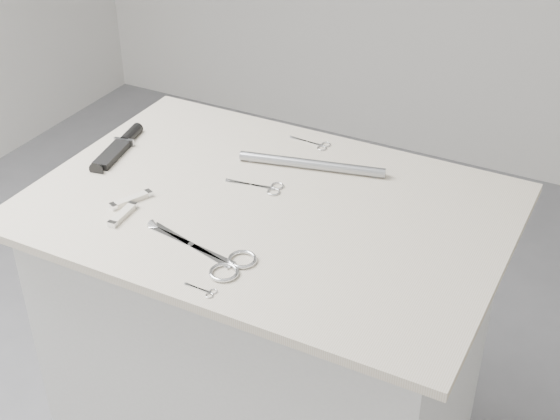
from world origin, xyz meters
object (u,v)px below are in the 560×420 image
at_px(embroidery_scissors_a, 265,187).
at_px(embroidery_scissors_b, 316,144).
at_px(metal_rail, 312,164).
at_px(pocket_knife_a, 131,200).
at_px(sheathed_knife, 121,145).
at_px(tiny_scissors, 204,291).
at_px(plinth, 269,366).
at_px(pocket_knife_b, 123,214).
at_px(large_shears, 218,258).

relative_size(embroidery_scissors_a, embroidery_scissors_b, 1.26).
bearing_deg(metal_rail, pocket_knife_a, -132.56).
xyz_separation_m(embroidery_scissors_b, pocket_knife_a, (-0.24, -0.41, 0.00)).
bearing_deg(embroidery_scissors_b, sheathed_knife, -146.84).
xyz_separation_m(embroidery_scissors_b, sheathed_knife, (-0.40, -0.23, 0.01)).
xyz_separation_m(tiny_scissors, pocket_knife_a, (-0.30, 0.18, 0.00)).
xyz_separation_m(embroidery_scissors_b, tiny_scissors, (0.06, -0.60, -0.00)).
height_order(plinth, embroidery_scissors_b, embroidery_scissors_b).
bearing_deg(sheathed_knife, tiny_scissors, -139.25).
relative_size(pocket_knife_b, metal_rail, 0.27).
bearing_deg(plinth, pocket_knife_b, -143.31).
xyz_separation_m(embroidery_scissors_a, tiny_scissors, (0.07, -0.36, -0.00)).
distance_m(embroidery_scissors_a, sheathed_knife, 0.39).
bearing_deg(embroidery_scissors_a, large_shears, -89.59).
bearing_deg(pocket_knife_b, sheathed_knife, 33.61).
bearing_deg(tiny_scissors, large_shears, 108.38).
distance_m(plinth, metal_rail, 0.51).
height_order(large_shears, embroidery_scissors_a, large_shears).
height_order(tiny_scissors, metal_rail, metal_rail).
bearing_deg(embroidery_scissors_a, metal_rail, 57.33).
distance_m(plinth, pocket_knife_b, 0.56).
bearing_deg(pocket_knife_b, large_shears, -102.59).
relative_size(embroidery_scissors_b, tiny_scissors, 1.59).
height_order(embroidery_scissors_b, sheathed_knife, sheathed_knife).
height_order(pocket_knife_a, pocket_knife_b, same).
height_order(tiny_scissors, pocket_knife_a, pocket_knife_a).
bearing_deg(metal_rail, large_shears, -91.38).
distance_m(embroidery_scissors_b, pocket_knife_b, 0.52).
distance_m(tiny_scissors, metal_rail, 0.49).
xyz_separation_m(sheathed_knife, pocket_knife_a, (0.16, -0.18, -0.00)).
relative_size(plinth, tiny_scissors, 13.91).
height_order(embroidery_scissors_a, tiny_scissors, same).
bearing_deg(embroidery_scissors_b, plinth, -82.03).
xyz_separation_m(pocket_knife_b, metal_rail, (0.26, 0.36, 0.01)).
relative_size(tiny_scissors, pocket_knife_a, 0.67).
xyz_separation_m(plinth, metal_rail, (0.02, 0.18, 0.48)).
bearing_deg(sheathed_knife, embroidery_scissors_b, -71.26).
xyz_separation_m(large_shears, embroidery_scissors_a, (-0.04, 0.27, -0.00)).
xyz_separation_m(pocket_knife_a, pocket_knife_b, (0.02, -0.05, -0.00)).
bearing_deg(metal_rail, pocket_knife_b, -126.02).
distance_m(large_shears, tiny_scissors, 0.10).
bearing_deg(embroidery_scissors_b, metal_rail, -66.23).
xyz_separation_m(plinth, pocket_knife_a, (-0.26, -0.13, 0.48)).
distance_m(tiny_scissors, pocket_knife_b, 0.31).
relative_size(plinth, embroidery_scissors_b, 8.74).
xyz_separation_m(embroidery_scissors_a, pocket_knife_b, (-0.21, -0.24, 0.00)).
distance_m(sheathed_knife, pocket_knife_a, 0.25).
xyz_separation_m(large_shears, pocket_knife_b, (-0.25, 0.04, 0.00)).
xyz_separation_m(embroidery_scissors_b, metal_rail, (0.04, -0.11, 0.01)).
xyz_separation_m(large_shears, metal_rail, (0.01, 0.39, 0.01)).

